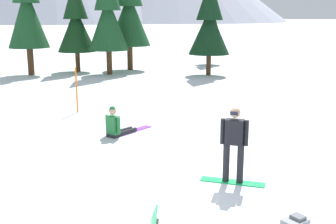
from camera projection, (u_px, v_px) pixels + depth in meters
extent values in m
plane|color=white|center=(165.00, 197.00, 8.80)|extent=(800.00, 800.00, 0.00)
cube|color=#19B259|center=(232.00, 182.00, 9.55)|extent=(1.49, 0.52, 0.02)
cylinder|color=black|center=(240.00, 164.00, 9.40)|extent=(0.15, 0.15, 0.89)
cylinder|color=black|center=(226.00, 162.00, 9.49)|extent=(0.15, 0.15, 0.89)
cube|color=black|center=(234.00, 132.00, 9.28)|extent=(0.43, 0.30, 0.57)
cylinder|color=black|center=(246.00, 133.00, 9.21)|extent=(0.11, 0.11, 0.58)
cylinder|color=black|center=(223.00, 131.00, 9.35)|extent=(0.11, 0.11, 0.58)
sphere|color=tan|center=(235.00, 112.00, 9.18)|extent=(0.24, 0.24, 0.24)
cube|color=black|center=(234.00, 113.00, 9.05)|extent=(0.17, 0.07, 0.08)
cube|color=black|center=(113.00, 135.00, 13.11)|extent=(0.45, 0.43, 0.10)
cylinder|color=black|center=(122.00, 131.00, 13.54)|extent=(0.55, 0.75, 0.14)
cylinder|color=black|center=(127.00, 132.00, 13.41)|extent=(0.55, 0.75, 0.14)
cube|color=#993FD8|center=(133.00, 131.00, 13.79)|extent=(1.06, 1.44, 0.02)
cube|color=#237238|center=(113.00, 125.00, 13.03)|extent=(0.47, 0.42, 0.58)
cylinder|color=#237238|center=(107.00, 123.00, 13.19)|extent=(0.11, 0.11, 0.52)
cylinder|color=#237238|center=(119.00, 125.00, 12.86)|extent=(0.11, 0.11, 0.52)
sphere|color=tan|center=(112.00, 111.00, 12.93)|extent=(0.24, 0.24, 0.24)
sphere|color=#237238|center=(112.00, 109.00, 12.92)|extent=(0.20, 0.20, 0.20)
cylinder|color=#19B259|center=(155.00, 212.00, 7.79)|extent=(0.16, 0.31, 0.29)
cube|color=black|center=(155.00, 224.00, 7.31)|extent=(0.13, 0.21, 0.16)
cube|color=slate|center=(298.00, 217.00, 7.42)|extent=(0.30, 0.30, 0.06)
cylinder|color=orange|center=(77.00, 90.00, 16.25)|extent=(0.06, 0.06, 1.78)
cylinder|color=#472D19|center=(78.00, 62.00, 28.06)|extent=(0.31, 0.31, 1.35)
cone|color=#143819|center=(76.00, 30.00, 27.59)|extent=(2.52, 2.52, 2.88)
cylinder|color=#472D19|center=(130.00, 58.00, 29.00)|extent=(0.38, 0.38, 1.68)
cone|color=#194723|center=(129.00, 19.00, 28.40)|extent=(2.89, 2.89, 3.57)
cylinder|color=#472D19|center=(109.00, 62.00, 26.76)|extent=(0.36, 0.36, 1.56)
cone|color=#194723|center=(108.00, 23.00, 26.21)|extent=(2.57, 2.57, 3.32)
cylinder|color=#472D19|center=(31.00, 61.00, 26.50)|extent=(0.39, 0.39, 1.73)
cone|color=#194723|center=(27.00, 18.00, 25.89)|extent=(2.52, 2.52, 3.69)
cylinder|color=#472D19|center=(209.00, 65.00, 26.44)|extent=(0.30, 0.30, 1.33)
cone|color=black|center=(209.00, 31.00, 25.96)|extent=(2.57, 2.57, 2.84)
cylinder|color=#472D19|center=(210.00, 58.00, 32.23)|extent=(0.24, 0.24, 1.04)
cone|color=black|center=(210.00, 36.00, 31.87)|extent=(1.96, 1.96, 2.21)
cone|color=black|center=(211.00, 16.00, 31.51)|extent=(1.27, 1.27, 2.03)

